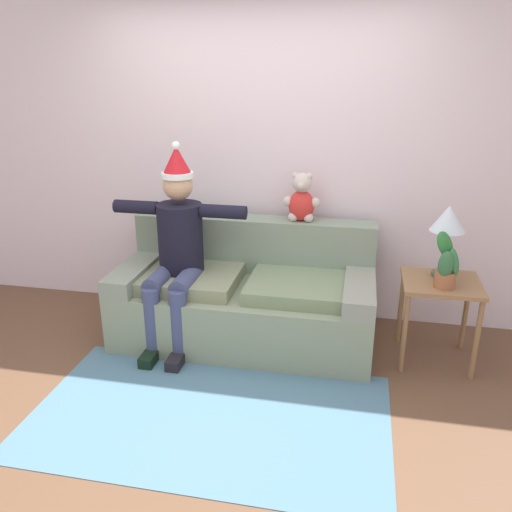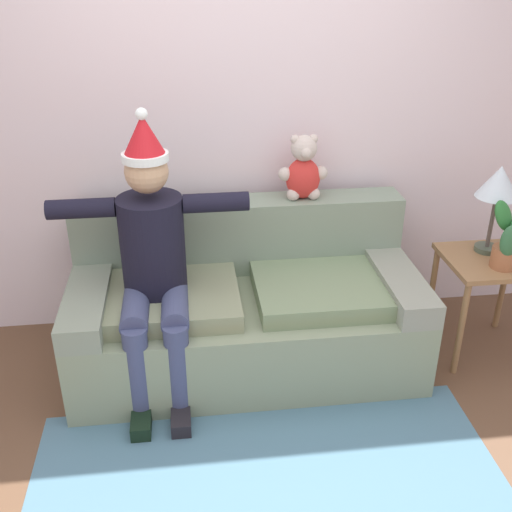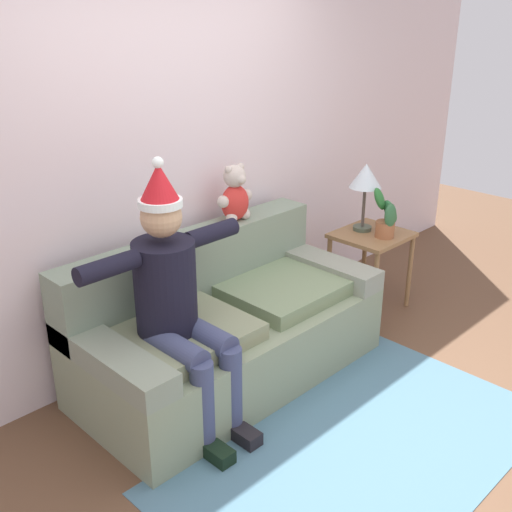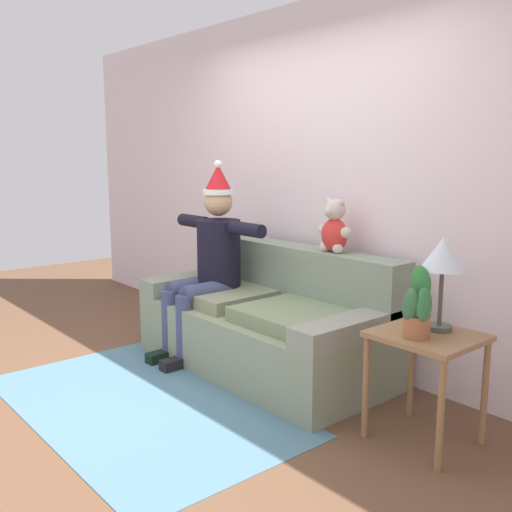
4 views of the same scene
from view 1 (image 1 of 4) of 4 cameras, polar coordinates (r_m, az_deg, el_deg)
ground_plane at (r=3.40m, az=-4.80°, el=-16.40°), size 10.00×10.00×0.00m
back_wall at (r=4.30m, az=0.48°, el=11.11°), size 7.00×0.10×2.70m
couch at (r=4.08m, az=-1.02°, el=-4.31°), size 1.94×0.94×0.88m
person_seated at (r=3.90m, az=-8.70°, el=1.14°), size 1.02×0.77×1.52m
teddy_bear at (r=4.05m, az=5.02°, el=6.19°), size 0.29×0.17×0.38m
side_table at (r=3.87m, az=19.51°, el=-4.00°), size 0.53×0.49×0.62m
table_lamp at (r=3.80m, az=20.30°, el=3.52°), size 0.24×0.24×0.52m
potted_plant at (r=3.68m, az=20.19°, el=-1.06°), size 0.20×0.21×0.39m
area_rug at (r=3.35m, az=-5.12°, el=-16.98°), size 2.18×1.27×0.01m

